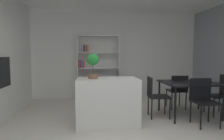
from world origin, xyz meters
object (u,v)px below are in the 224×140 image
Objects in this scene: open_bookshelf at (97,70)px; dining_chair_near at (203,97)px; dining_chair_far at (178,89)px; dining_chair_window_side at (222,92)px; dining_chair_island_side at (155,93)px; potted_plant_on_island at (93,63)px; kitchen_island at (108,101)px; built_in_oven at (2,72)px; dining_table at (189,85)px.

open_bookshelf is 2.16× the size of dining_chair_near.
dining_chair_window_side is (0.83, -0.52, 0.01)m from dining_chair_far.
potted_plant_on_island is at bearing 107.41° from dining_chair_island_side.
dining_chair_window_side reaches higher than kitchen_island.
kitchen_island is 2.75m from dining_chair_window_side.
dining_chair_island_side is (3.21, 0.00, -0.51)m from built_in_oven.
dining_table is (4.02, -0.01, -0.35)m from built_in_oven.
dining_chair_near is (4.03, -0.52, -0.50)m from built_in_oven.
potted_plant_on_island is at bearing 176.45° from kitchen_island.
dining_chair_far is at bearing -51.78° from dining_chair_island_side.
potted_plant_on_island is 0.53× the size of dining_chair_window_side.
kitchen_island is 0.61× the size of open_bookshelf.
kitchen_island is at bearing 26.50° from dining_chair_far.
kitchen_island is 2.07m from dining_chair_far.
dining_chair_near reaches higher than dining_table.
potted_plant_on_island reaches higher than dining_chair_island_side.
dining_chair_near reaches higher than dining_chair_island_side.
open_bookshelf is (0.15, 2.10, -0.31)m from potted_plant_on_island.
dining_chair_near is at bearing -48.85° from open_bookshelf.
dining_chair_island_side is (1.23, -1.82, -0.39)m from open_bookshelf.
built_in_oven is at bearing -137.18° from open_bookshelf.
open_bookshelf is at bearing 138.17° from dining_table.
potted_plant_on_island is at bearing -173.18° from dining_table.
dining_chair_near is at bearing -6.49° from potted_plant_on_island.
dining_chair_near is (2.05, -2.35, -0.37)m from open_bookshelf.
built_in_oven is at bearing -87.13° from dining_chair_window_side.
dining_chair_far reaches higher than dining_table.
dining_chair_window_side reaches higher than dining_chair_island_side.
open_bookshelf reaches higher than dining_chair_window_side.
dining_chair_window_side is (2.87, -1.84, -0.39)m from open_bookshelf.
kitchen_island reaches higher than dining_chair_near.
open_bookshelf is 3.14m from dining_chair_near.
dining_chair_near is at bearing -6.93° from kitchen_island.
dining_table is at bearing 8.37° from kitchen_island.
dining_chair_near is at bearing 94.32° from dining_chair_far.
open_bookshelf reaches higher than dining_chair_far.
dining_table is at bearing -0.10° from built_in_oven.
potted_plant_on_island is (1.82, -0.27, 0.19)m from built_in_oven.
dining_chair_island_side is at bearing 35.79° from dining_chair_far.
built_in_oven reaches higher than dining_chair_window_side.
potted_plant_on_island reaches higher than dining_chair_near.
kitchen_island is at bearing -81.22° from dining_chair_window_side.
dining_chair_far is (-0.01, 1.03, -0.02)m from dining_chair_near.
potted_plant_on_island reaches higher than dining_chair_far.
open_bookshelf is 2.76m from dining_table.
kitchen_island is at bearing 174.98° from dining_chair_near.
built_in_oven is at bearing 96.29° from dining_chair_island_side.
dining_chair_near is (2.21, -0.25, -0.69)m from potted_plant_on_island.
dining_chair_near is 0.96m from dining_chair_window_side.
built_in_oven is 4.04m from dining_table.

